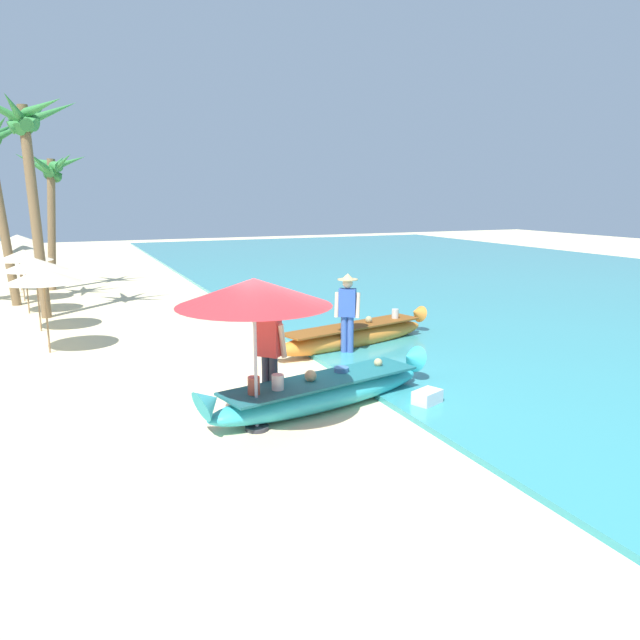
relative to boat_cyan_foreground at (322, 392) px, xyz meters
The scene contains 16 objects.
ground_plane 0.67m from the boat_cyan_foreground, 116.61° to the left, with size 80.00×80.00×0.00m, color beige.
sea 15.60m from the boat_cyan_foreground, 33.23° to the left, with size 24.00×56.00×0.10m, color teal.
boat_cyan_foreground is the anchor object (origin of this frame).
boat_orange_midground 4.06m from the boat_cyan_foreground, 56.02° to the left, with size 4.60×1.77×0.83m.
person_vendor_hatted 3.44m from the boat_cyan_foreground, 56.77° to the left, with size 0.57×0.47×1.84m.
person_tourist_customer 1.12m from the boat_cyan_foreground, 157.49° to the left, with size 0.53×0.54×1.78m.
patio_umbrella_large 2.26m from the boat_cyan_foreground, 160.24° to the right, with size 2.29×2.29×2.31m.
parasol_row_0 7.26m from the boat_cyan_foreground, 125.80° to the left, with size 1.60×1.60×1.91m.
parasol_row_1 9.47m from the boat_cyan_foreground, 117.88° to the left, with size 1.60×1.60×1.91m.
parasol_row_2 12.10m from the boat_cyan_foreground, 113.26° to the left, with size 1.60×1.60×1.91m.
parasol_row_3 14.42m from the boat_cyan_foreground, 110.20° to the left, with size 1.60×1.60×1.91m.
parasol_row_4 16.91m from the boat_cyan_foreground, 107.79° to the left, with size 1.60×1.60×1.91m.
parasol_row_5 19.43m from the boat_cyan_foreground, 105.74° to the left, with size 1.60×1.60×1.91m.
palm_tree_leaning_seaward 12.07m from the boat_cyan_foreground, 113.09° to the left, with size 2.78×2.65×6.19m.
palm_tree_far_behind 16.66m from the boat_cyan_foreground, 103.69° to the left, with size 2.52×2.49×5.09m.
cooler_box 1.75m from the boat_cyan_foreground, 24.19° to the right, with size 0.48×0.31×0.32m, color silver.
Camera 1 is at (-3.56, -9.27, 3.49)m, focal length 33.89 mm.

